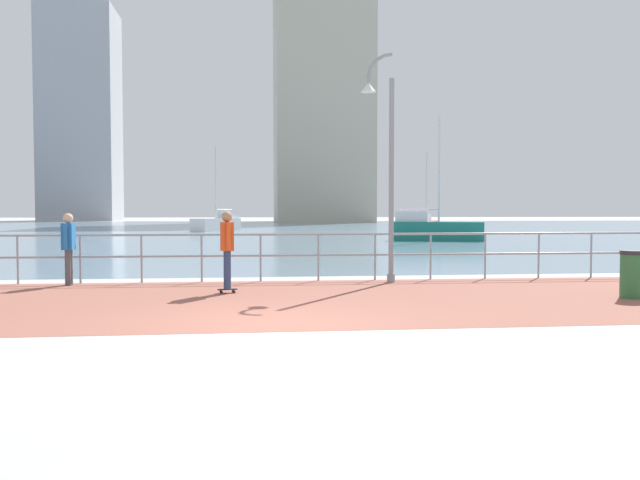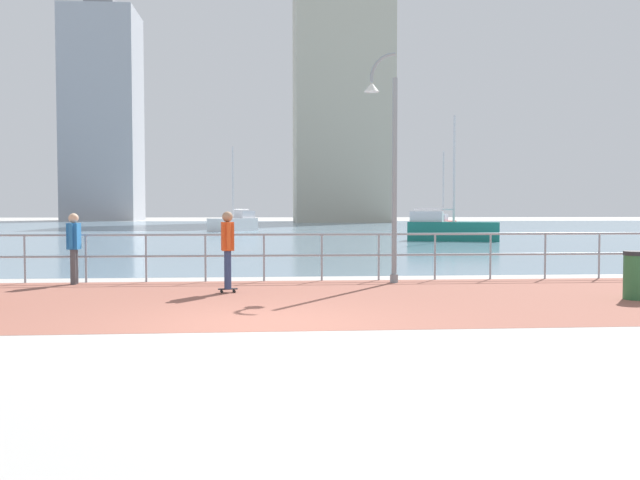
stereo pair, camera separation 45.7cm
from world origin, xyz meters
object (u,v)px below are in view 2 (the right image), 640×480
object	(u,v)px
lamppost	(388,156)
bystander	(74,243)
sailboat_red	(450,229)
trash_bin	(635,275)
skateboarder	(228,244)
sailboat_teal	(234,223)
sailboat_white	(443,226)

from	to	relation	value
lamppost	bystander	bearing A→B (deg)	178.23
sailboat_red	trash_bin	bearing A→B (deg)	-97.42
skateboarder	sailboat_red	bearing A→B (deg)	63.98
trash_bin	sailboat_red	distance (m)	24.39
lamppost	sailboat_teal	world-z (taller)	sailboat_teal
lamppost	bystander	distance (m)	7.55
bystander	sailboat_teal	distance (m)	39.42
trash_bin	sailboat_teal	xyz separation A→B (m)	(-9.78, 42.92, 0.19)
lamppost	trash_bin	bearing A→B (deg)	-38.15
skateboarder	lamppost	bearing A→B (deg)	24.41
sailboat_teal	sailboat_white	world-z (taller)	sailboat_teal
trash_bin	sailboat_white	world-z (taller)	sailboat_white
lamppost	bystander	world-z (taller)	lamppost
bystander	sailboat_red	distance (m)	25.32
bystander	sailboat_teal	size ratio (longest dim) A/B	0.24
lamppost	skateboarder	bearing A→B (deg)	-155.59
trash_bin	sailboat_red	world-z (taller)	sailboat_red
lamppost	bystander	size ratio (longest dim) A/B	3.28
trash_bin	sailboat_red	xyz separation A→B (m)	(3.15, 24.19, 0.20)
skateboarder	sailboat_red	xyz separation A→B (m)	(11.00, 22.53, -0.34)
lamppost	skateboarder	distance (m)	4.46
trash_bin	sailboat_white	xyz separation A→B (m)	(5.91, 36.09, 0.11)
lamppost	skateboarder	size ratio (longest dim) A/B	3.20
skateboarder	sailboat_red	distance (m)	25.08
lamppost	skateboarder	xyz separation A→B (m)	(-3.64, -1.65, -1.97)
sailboat_white	bystander	bearing A→B (deg)	-118.11
skateboarder	sailboat_teal	world-z (taller)	sailboat_teal
bystander	sailboat_white	bearing A→B (deg)	61.89
skateboarder	trash_bin	size ratio (longest dim) A/B	1.81
sailboat_red	skateboarder	bearing A→B (deg)	-116.02
sailboat_white	skateboarder	bearing A→B (deg)	-111.78
skateboarder	sailboat_teal	bearing A→B (deg)	92.67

